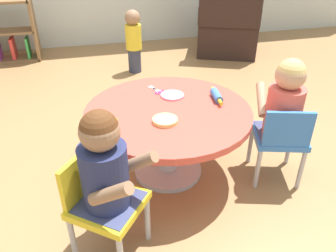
# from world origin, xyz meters

# --- Properties ---
(ground_plane) EXTENTS (10.00, 10.00, 0.00)m
(ground_plane) POSITION_xyz_m (0.00, 0.00, 0.00)
(ground_plane) COLOR #9E7247
(craft_table) EXTENTS (1.00, 1.00, 0.47)m
(craft_table) POSITION_xyz_m (0.00, 0.00, 0.37)
(craft_table) COLOR silver
(craft_table) RESTS_ON ground
(child_chair_left) EXTENTS (0.42, 0.42, 0.54)m
(child_chair_left) POSITION_xyz_m (-0.45, -0.51, 0.31)
(child_chair_left) COLOR #B7B7BC
(child_chair_left) RESTS_ON ground
(seated_child_left) EXTENTS (0.44, 0.43, 0.51)m
(seated_child_left) POSITION_xyz_m (-0.42, -0.54, 0.53)
(seated_child_left) COLOR #3F4772
(seated_child_left) RESTS_ON ground
(child_chair_right) EXTENTS (0.37, 0.37, 0.54)m
(child_chair_right) POSITION_xyz_m (0.64, -0.23, 0.31)
(child_chair_right) COLOR #B7B7BC
(child_chair_right) RESTS_ON ground
(seated_child_right) EXTENTS (0.36, 0.41, 0.51)m
(seated_child_right) POSITION_xyz_m (0.65, -0.19, 0.53)
(seated_child_right) COLOR #3F4772
(seated_child_right) RESTS_ON ground
(armchair_dark) EXTENTS (0.93, 0.94, 0.85)m
(armchair_dark) POSITION_xyz_m (1.33, 2.15, 0.31)
(armchair_dark) COLOR black
(armchair_dark) RESTS_ON ground
(toddler_standing) EXTENTS (0.17, 0.17, 0.67)m
(toddler_standing) POSITION_xyz_m (0.09, 1.82, 0.36)
(toddler_standing) COLOR #33384C
(toddler_standing) RESTS_ON ground
(rolling_pin) EXTENTS (0.07, 0.23, 0.05)m
(rolling_pin) POSITION_xyz_m (0.33, 0.05, 0.49)
(rolling_pin) COLOR #3F72CC
(rolling_pin) RESTS_ON craft_table
(craft_scissors) EXTENTS (0.10, 0.14, 0.01)m
(craft_scissors) POSITION_xyz_m (-0.00, 0.26, 0.47)
(craft_scissors) COLOR silver
(craft_scissors) RESTS_ON craft_table
(playdough_blob_0) EXTENTS (0.15, 0.15, 0.01)m
(playdough_blob_0) POSITION_xyz_m (0.07, 0.17, 0.47)
(playdough_blob_0) COLOR pink
(playdough_blob_0) RESTS_ON craft_table
(playdough_blob_1) EXTENTS (0.14, 0.14, 0.02)m
(playdough_blob_1) POSITION_xyz_m (-0.05, -0.14, 0.48)
(playdough_blob_1) COLOR #F2CC72
(playdough_blob_1) RESTS_ON craft_table
(cookie_cutter_0) EXTENTS (0.05, 0.05, 0.01)m
(cookie_cutter_0) POSITION_xyz_m (-0.33, -0.05, 0.47)
(cookie_cutter_0) COLOR orange
(cookie_cutter_0) RESTS_ON craft_table
(cookie_cutter_1) EXTENTS (0.06, 0.06, 0.01)m
(cookie_cutter_1) POSITION_xyz_m (-0.42, -0.08, 0.47)
(cookie_cutter_1) COLOR #3F99D8
(cookie_cutter_1) RESTS_ON craft_table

